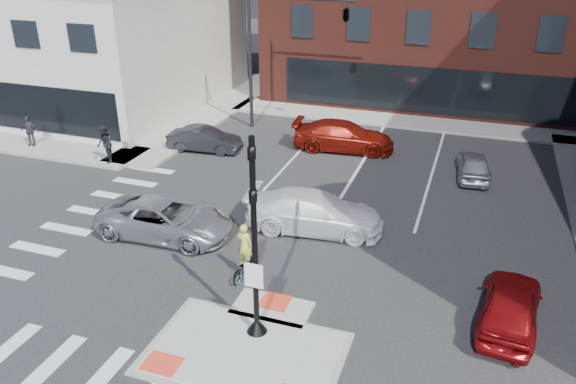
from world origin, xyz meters
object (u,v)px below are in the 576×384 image
at_px(bg_car_red, 344,136).
at_px(pedestrian_a, 105,144).
at_px(white_pickup, 315,212).
at_px(cyclist, 245,260).
at_px(pedestrian_b, 29,131).
at_px(bg_car_silver, 473,165).
at_px(silver_suv, 166,219).
at_px(bg_car_dark, 204,139).
at_px(red_sedan, 510,306).

distance_m(bg_car_red, pedestrian_a, 12.20).
distance_m(white_pickup, cyclist, 4.14).
bearing_deg(bg_car_red, pedestrian_b, 102.11).
bearing_deg(pedestrian_a, bg_car_silver, 57.03).
height_order(white_pickup, bg_car_red, white_pickup).
xyz_separation_m(silver_suv, bg_car_dark, (-2.82, 8.75, -0.08)).
bearing_deg(bg_car_silver, bg_car_dark, -1.71).
distance_m(cyclist, pedestrian_a, 12.60).
xyz_separation_m(silver_suv, pedestrian_b, (-11.84, 6.06, 0.24)).
xyz_separation_m(silver_suv, pedestrian_a, (-6.53, 5.33, 0.37)).
distance_m(red_sedan, cyclist, 8.37).
height_order(silver_suv, bg_car_dark, silver_suv).
xyz_separation_m(red_sedan, bg_car_dark, (-15.16, 10.16, -0.05)).
distance_m(bg_car_dark, bg_car_silver, 13.66).
bearing_deg(bg_car_silver, red_sedan, 91.76).
relative_size(bg_car_silver, cyclist, 1.84).
bearing_deg(bg_car_red, cyclist, 173.26).
bearing_deg(bg_car_red, pedestrian_a, 113.25).
distance_m(silver_suv, pedestrian_b, 13.30).
xyz_separation_m(bg_car_silver, cyclist, (-6.83, -11.40, 0.05)).
bearing_deg(bg_car_dark, pedestrian_b, 100.83).
bearing_deg(pedestrian_b, white_pickup, -26.23).
relative_size(white_pickup, cyclist, 2.64).
relative_size(bg_car_silver, pedestrian_b, 2.31).
distance_m(red_sedan, bg_car_red, 15.18).
relative_size(silver_suv, pedestrian_b, 3.22).
relative_size(pedestrian_a, pedestrian_b, 1.17).
relative_size(red_sedan, white_pickup, 0.76).
bearing_deg(pedestrian_b, cyclist, -39.79).
xyz_separation_m(red_sedan, bg_car_silver, (-1.54, 11.19, -0.06)).
relative_size(silver_suv, bg_car_red, 0.98).
bearing_deg(pedestrian_b, bg_car_red, 4.41).
bearing_deg(pedestrian_b, bg_car_silver, -4.56).
bearing_deg(white_pickup, silver_suv, 107.26).
bearing_deg(pedestrian_a, pedestrian_b, -145.15).
height_order(white_pickup, pedestrian_b, pedestrian_b).
distance_m(white_pickup, bg_car_silver, 9.31).
bearing_deg(white_pickup, pedestrian_b, 70.84).
bearing_deg(white_pickup, cyclist, 155.59).
relative_size(red_sedan, bg_car_dark, 1.04).
bearing_deg(pedestrian_a, bg_car_red, 72.08).
bearing_deg(silver_suv, bg_car_dark, 15.53).
bearing_deg(bg_car_silver, bg_car_red, -19.04).
distance_m(bg_car_silver, bg_car_red, 6.89).
height_order(bg_car_dark, bg_car_silver, bg_car_dark).
height_order(bg_car_red, cyclist, cyclist).
bearing_deg(bg_car_red, red_sedan, -153.29).
height_order(pedestrian_a, pedestrian_b, pedestrian_a).
distance_m(white_pickup, pedestrian_b, 17.46).
bearing_deg(cyclist, bg_car_dark, -49.06).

